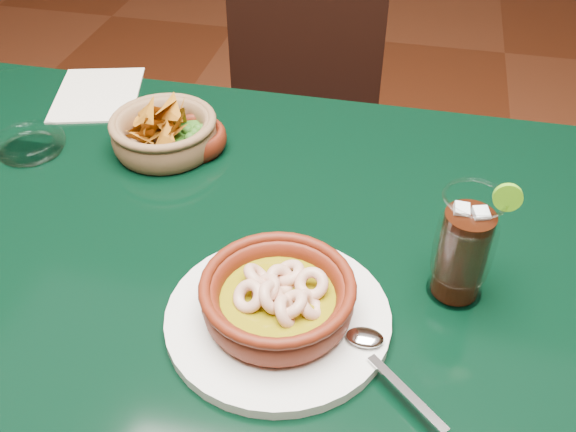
% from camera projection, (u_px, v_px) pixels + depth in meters
% --- Properties ---
extents(dining_table, '(1.20, 0.80, 0.75)m').
position_uv_depth(dining_table, '(201.00, 275.00, 0.97)').
color(dining_table, black).
rests_on(dining_table, ground).
extents(dining_chair, '(0.43, 0.43, 0.88)m').
position_uv_depth(dining_chair, '(297.00, 127.00, 1.61)').
color(dining_chair, black).
rests_on(dining_chair, ground).
extents(shrimp_plate, '(0.34, 0.27, 0.08)m').
position_uv_depth(shrimp_plate, '(278.00, 303.00, 0.75)').
color(shrimp_plate, silver).
rests_on(shrimp_plate, dining_table).
extents(chip_basket, '(0.20, 0.20, 0.12)m').
position_uv_depth(chip_basket, '(164.00, 133.00, 1.04)').
color(chip_basket, brown).
rests_on(chip_basket, dining_table).
extents(guacamole_ramekin, '(0.13, 0.13, 0.04)m').
position_uv_depth(guacamole_ramekin, '(193.00, 138.00, 1.05)').
color(guacamole_ramekin, '#51160A').
rests_on(guacamole_ramekin, dining_table).
extents(cola_drink, '(0.15, 0.15, 0.17)m').
position_uv_depth(cola_drink, '(464.00, 247.00, 0.77)').
color(cola_drink, white).
rests_on(cola_drink, dining_table).
extents(glass_ashtray, '(0.12, 0.12, 0.03)m').
position_uv_depth(glass_ashtray, '(29.00, 144.00, 1.05)').
color(glass_ashtray, white).
rests_on(glass_ashtray, dining_table).
extents(paper_menu, '(0.20, 0.23, 0.00)m').
position_uv_depth(paper_menu, '(98.00, 94.00, 1.20)').
color(paper_menu, beige).
rests_on(paper_menu, dining_table).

